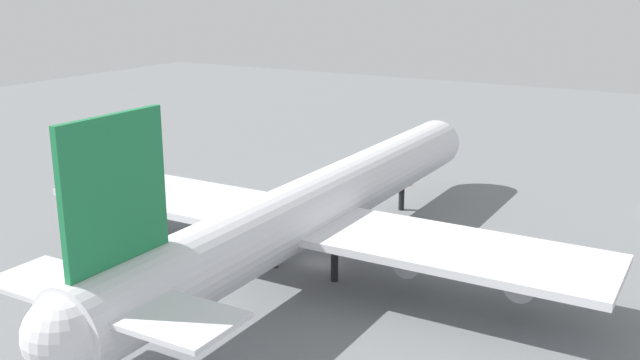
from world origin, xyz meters
The scene contains 4 objects.
ground_plane centered at (0.00, 0.00, 0.00)m, with size 271.21×271.21×0.00m, color slate.
cargo_airplane centered at (-0.38, 0.00, 6.15)m, with size 67.80×56.28×19.09m.
catering_truck centered at (6.91, -21.26, 1.10)m, with size 2.52×4.88×2.03m.
safety_cone_nose centered at (30.51, 3.48, 0.42)m, with size 0.59×0.59×0.84m, color orange.
Camera 1 is at (-57.36, -33.24, 27.04)m, focal length 40.09 mm.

